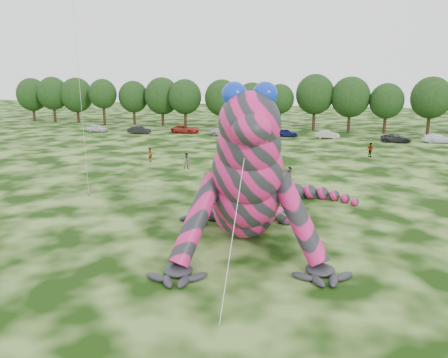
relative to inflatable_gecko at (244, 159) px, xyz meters
The scene contains 29 objects.
ground 8.36m from the inflatable_gecko, 153.88° to the right, with size 240.00×240.00×0.00m, color #16330A.
inflatable_gecko is the anchor object (origin of this frame).
flying_kite 16.63m from the inflatable_gecko, behind, with size 3.38×4.98×17.91m.
tree_0 82.62m from the inflatable_gecko, 136.97° to the left, with size 6.91×6.22×9.51m, color black, non-canonical shape.
tree_1 77.35m from the inflatable_gecko, 134.48° to the left, with size 6.74×6.07×9.81m, color black, non-canonical shape.
tree_2 74.24m from the inflatable_gecko, 131.15° to the left, with size 7.04×6.34×9.64m, color black, non-canonical shape.
tree_3 68.30m from the inflatable_gecko, 127.47° to the left, with size 5.81×5.23×9.44m, color black, non-canonical shape.
tree_4 66.17m from the inflatable_gecko, 122.42° to the left, with size 6.22×5.60×9.06m, color black, non-canonical shape.
tree_5 62.67m from the inflatable_gecko, 117.52° to the left, with size 7.16×6.44×9.80m, color black, non-canonical shape.
tree_6 58.69m from the inflatable_gecko, 113.49° to the left, with size 6.52×5.86×9.49m, color black, non-canonical shape.
tree_7 56.24m from the inflatable_gecko, 106.44° to the left, with size 6.68×6.01×9.48m, color black, non-canonical shape.
tree_8 55.06m from the inflatable_gecko, 100.52° to the left, with size 6.14×5.53×8.94m, color black, non-canonical shape.
tree_9 54.70m from the inflatable_gecko, 95.00° to the left, with size 5.27×4.74×8.68m, color black, non-canonical shape.
tree_10 55.74m from the inflatable_gecko, 88.39° to the left, with size 7.09×6.38×10.50m, color black, non-canonical shape.
tree_11 55.90m from the inflatable_gecko, 81.82° to the left, with size 7.01×6.31×10.07m, color black, non-canonical shape.
tree_12 56.69m from the inflatable_gecko, 75.51° to the left, with size 5.99×5.39×8.97m, color black, non-canonical shape.
tree_13 58.30m from the inflatable_gecko, 68.57° to the left, with size 6.83×6.15×10.13m, color black, non-canonical shape.
car_0 57.70m from the inflatable_gecko, 130.32° to the left, with size 1.59×3.96×1.35m, color silver.
car_1 52.23m from the inflatable_gecko, 123.29° to the left, with size 1.44×4.12×1.36m, color black.
car_2 51.08m from the inflatable_gecko, 114.09° to the left, with size 2.39×5.18×1.44m, color maroon.
car_3 47.52m from the inflatable_gecko, 106.58° to the left, with size 1.85×4.56×1.32m, color #B9BFC2.
car_4 46.85m from the inflatable_gecko, 93.06° to the left, with size 1.57×3.91×1.33m, color #121251.
car_5 46.84m from the inflatable_gecko, 84.48° to the left, with size 1.35×3.88×1.28m, color #BBB5AC.
car_6 47.58m from the inflatable_gecko, 71.45° to the left, with size 2.13×4.62×1.28m, color #242426.
car_7 51.04m from the inflatable_gecko, 65.01° to the left, with size 1.98×4.88×1.42m, color white.
spectator_1 21.47m from the inflatable_gecko, 120.12° to the left, with size 0.90×0.70×1.84m, color gray.
spectator_0 26.88m from the inflatable_gecko, 128.01° to the left, with size 0.65×0.43×1.79m, color gray.
spectator_5 15.92m from the inflatable_gecko, 84.22° to the left, with size 1.45×0.46×1.56m, color gray.
spectator_3 33.06m from the inflatable_gecko, 71.59° to the left, with size 1.10×0.46×1.87m, color gray.
Camera 1 is at (11.87, -25.56, 11.05)m, focal length 35.00 mm.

